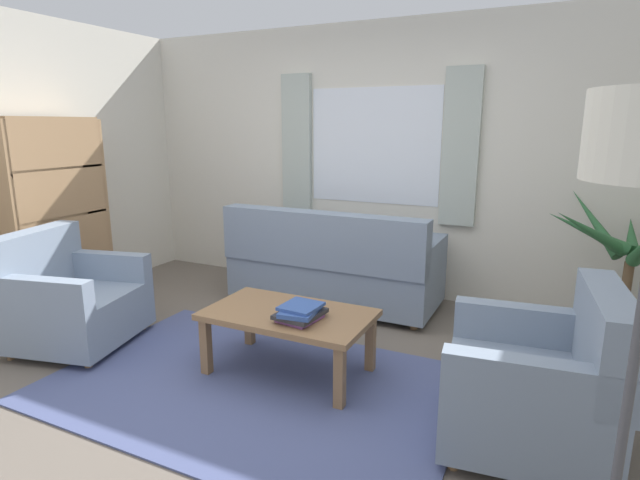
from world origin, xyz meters
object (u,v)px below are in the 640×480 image
Objects in this scene: couch at (332,267)px; armchair_right at (540,383)px; bookshelf at (61,222)px; book_stack_on_table at (300,312)px; armchair_left at (69,300)px; potted_plant at (625,282)px; coffee_table at (289,320)px.

couch is 2.35m from armchair_right.
bookshelf reaches higher than couch.
book_stack_on_table is 2.64m from bookshelf.
couch is 2.48m from bookshelf.
armchair_right is at bearing -99.94° from armchair_left.
potted_plant reaches higher than armchair_right.
potted_plant is at bearing 105.31° from bookshelf.
couch is 1.89× the size of armchair_left.
bookshelf is at bearing 39.69° from armchair_left.
coffee_table is 2.53m from potted_plant.
coffee_table is at bearing -144.31° from potted_plant.
couch is at bearing 106.57° from book_stack_on_table.
bookshelf is (-2.18, -1.10, 0.43)m from couch.
couch is at bearing 102.11° from coffee_table.
couch is at bearing -134.81° from armchair_right.
armchair_left is 1.77m from coffee_table.
bookshelf reaches higher than book_stack_on_table.
armchair_right is at bearing -4.83° from coffee_table.
couch is 1.10× the size of bookshelf.
book_stack_on_table is 0.28× the size of potted_plant.
couch is at bearing -54.46° from armchair_left.
armchair_left is 3.30m from armchair_right.
bookshelf is at bearing -164.69° from potted_plant.
coffee_table is at bearing 148.00° from book_stack_on_table.
bookshelf is (-4.02, 0.37, 0.45)m from armchair_right.
book_stack_on_table is at bearing -32.00° from coffee_table.
potted_plant is (3.79, 1.79, 0.15)m from armchair_left.
potted_plant reaches higher than book_stack_on_table.
armchair_left reaches higher than coffee_table.
book_stack_on_table is at bearing -140.87° from potted_plant.
armchair_left is 0.58× the size of bookshelf.
armchair_left is 1.02m from bookshelf.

